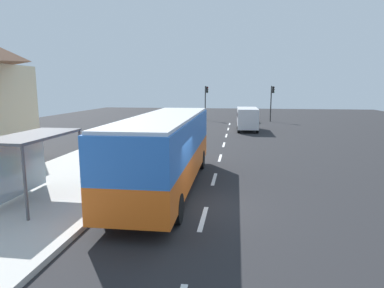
# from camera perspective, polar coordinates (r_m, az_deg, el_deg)

# --- Properties ---
(ground_plane) EXTENTS (56.00, 92.00, 0.04)m
(ground_plane) POSITION_cam_1_polar(r_m,az_deg,el_deg) (26.15, 4.86, -0.16)
(ground_plane) COLOR #262628
(sidewalk_platform) EXTENTS (6.20, 30.00, 0.18)m
(sidewalk_platform) POSITION_cam_1_polar(r_m,az_deg,el_deg) (16.37, -20.85, -6.28)
(sidewalk_platform) COLOR beige
(sidewalk_platform) RESTS_ON ground
(lane_stripe_seg_1) EXTENTS (0.16, 2.20, 0.01)m
(lane_stripe_seg_1) POSITION_cam_1_polar(r_m,az_deg,el_deg) (11.66, 1.90, -12.48)
(lane_stripe_seg_1) COLOR silver
(lane_stripe_seg_1) RESTS_ON ground
(lane_stripe_seg_2) EXTENTS (0.16, 2.20, 0.01)m
(lane_stripe_seg_2) POSITION_cam_1_polar(r_m,az_deg,el_deg) (16.38, 3.78, -5.95)
(lane_stripe_seg_2) COLOR silver
(lane_stripe_seg_2) RESTS_ON ground
(lane_stripe_seg_3) EXTENTS (0.16, 2.20, 0.01)m
(lane_stripe_seg_3) POSITION_cam_1_polar(r_m,az_deg,el_deg) (21.23, 4.78, -2.36)
(lane_stripe_seg_3) COLOR silver
(lane_stripe_seg_3) RESTS_ON ground
(lane_stripe_seg_4) EXTENTS (0.16, 2.20, 0.01)m
(lane_stripe_seg_4) POSITION_cam_1_polar(r_m,az_deg,el_deg) (26.14, 5.41, -0.11)
(lane_stripe_seg_4) COLOR silver
(lane_stripe_seg_4) RESTS_ON ground
(lane_stripe_seg_5) EXTENTS (0.16, 2.20, 0.01)m
(lane_stripe_seg_5) POSITION_cam_1_polar(r_m,az_deg,el_deg) (31.07, 5.84, 1.42)
(lane_stripe_seg_5) COLOR silver
(lane_stripe_seg_5) RESTS_ON ground
(lane_stripe_seg_6) EXTENTS (0.16, 2.20, 0.01)m
(lane_stripe_seg_6) POSITION_cam_1_polar(r_m,az_deg,el_deg) (36.03, 6.15, 2.54)
(lane_stripe_seg_6) COLOR silver
(lane_stripe_seg_6) RESTS_ON ground
(lane_stripe_seg_7) EXTENTS (0.16, 2.20, 0.01)m
(lane_stripe_seg_7) POSITION_cam_1_polar(r_m,az_deg,el_deg) (40.99, 6.38, 3.38)
(lane_stripe_seg_7) COLOR silver
(lane_stripe_seg_7) RESTS_ON ground
(bus) EXTENTS (2.62, 11.03, 3.21)m
(bus) POSITION_cam_1_polar(r_m,az_deg,el_deg) (14.51, -4.43, -0.54)
(bus) COLOR orange
(bus) RESTS_ON ground
(white_van) EXTENTS (2.13, 5.24, 2.30)m
(white_van) POSITION_cam_1_polar(r_m,az_deg,el_deg) (34.99, 9.34, 4.46)
(white_van) COLOR silver
(white_van) RESTS_ON ground
(sedan_near) EXTENTS (1.99, 4.47, 1.52)m
(sedan_near) POSITION_cam_1_polar(r_m,az_deg,el_deg) (50.69, 9.06, 5.39)
(sedan_near) COLOR #B7B7BC
(sedan_near) RESTS_ON ground
(sedan_far) EXTENTS (2.01, 4.48, 1.52)m
(sedan_far) POSITION_cam_1_polar(r_m,az_deg,el_deg) (44.02, 9.20, 4.77)
(sedan_far) COLOR #B7B7BC
(sedan_far) RESTS_ON ground
(recycling_bin_blue) EXTENTS (0.52, 0.52, 0.95)m
(recycling_bin_blue) POSITION_cam_1_polar(r_m,az_deg,el_deg) (15.08, -14.05, -5.04)
(recycling_bin_blue) COLOR blue
(recycling_bin_blue) RESTS_ON sidewalk_platform
(recycling_bin_green) EXTENTS (0.52, 0.52, 0.95)m
(recycling_bin_green) POSITION_cam_1_polar(r_m,az_deg,el_deg) (15.71, -13.10, -4.41)
(recycling_bin_green) COLOR green
(recycling_bin_green) RESTS_ON sidewalk_platform
(recycling_bin_yellow) EXTENTS (0.52, 0.52, 0.95)m
(recycling_bin_yellow) POSITION_cam_1_polar(r_m,az_deg,el_deg) (16.34, -12.22, -3.84)
(recycling_bin_yellow) COLOR yellow
(recycling_bin_yellow) RESTS_ON sidewalk_platform
(recycling_bin_red) EXTENTS (0.52, 0.52, 0.95)m
(recycling_bin_red) POSITION_cam_1_polar(r_m,az_deg,el_deg) (16.98, -11.41, -3.30)
(recycling_bin_red) COLOR red
(recycling_bin_red) RESTS_ON sidewalk_platform
(traffic_light_near_side) EXTENTS (0.49, 0.28, 4.59)m
(traffic_light_near_side) POSITION_cam_1_polar(r_m,az_deg,el_deg) (44.91, 13.38, 7.64)
(traffic_light_near_side) COLOR #2D2D2D
(traffic_light_near_side) RESTS_ON ground
(traffic_light_far_side) EXTENTS (0.49, 0.28, 4.58)m
(traffic_light_far_side) POSITION_cam_1_polar(r_m,az_deg,el_deg) (45.74, 2.40, 7.91)
(traffic_light_far_side) COLOR #2D2D2D
(traffic_light_far_side) RESTS_ON ground
(bus_shelter) EXTENTS (1.80, 4.00, 2.50)m
(bus_shelter) POSITION_cam_1_polar(r_m,az_deg,el_deg) (13.91, -26.21, -0.88)
(bus_shelter) COLOR #4C4C51
(bus_shelter) RESTS_ON sidewalk_platform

